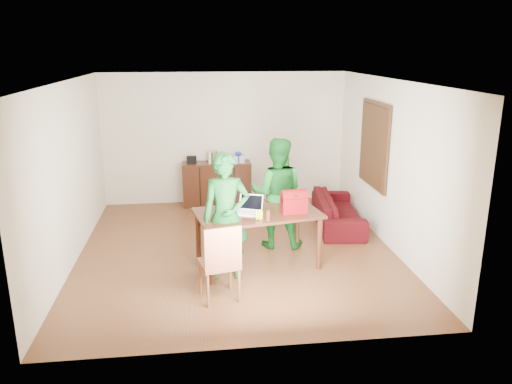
{
  "coord_description": "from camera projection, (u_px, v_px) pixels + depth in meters",
  "views": [
    {
      "loc": [
        -0.61,
        -7.5,
        3.17
      ],
      "look_at": [
        0.27,
        -0.39,
        1.09
      ],
      "focal_mm": 35.0,
      "sensor_mm": 36.0,
      "label": 1
    }
  ],
  "objects": [
    {
      "name": "bottle",
      "position": [
        268.0,
        215.0,
        6.97
      ],
      "size": [
        0.06,
        0.06,
        0.17
      ],
      "primitive_type": "cylinder",
      "rotation": [
        0.0,
        0.0,
        -0.01
      ],
      "color": "#541C13",
      "rests_on": "table"
    },
    {
      "name": "room",
      "position": [
        236.0,
        170.0,
        7.87
      ],
      "size": [
        5.2,
        5.7,
        2.9
      ],
      "color": "#432110",
      "rests_on": "ground"
    },
    {
      "name": "person_near",
      "position": [
        226.0,
        217.0,
        6.94
      ],
      "size": [
        0.67,
        0.44,
        1.81
      ],
      "primitive_type": "imported",
      "rotation": [
        0.0,
        0.0,
        -0.02
      ],
      "color": "#12531C",
      "rests_on": "ground"
    },
    {
      "name": "red_bag",
      "position": [
        294.0,
        204.0,
        7.29
      ],
      "size": [
        0.38,
        0.24,
        0.27
      ],
      "primitive_type": "cube",
      "rotation": [
        0.0,
        0.0,
        0.06
      ],
      "color": "maroon",
      "rests_on": "table"
    },
    {
      "name": "bananas",
      "position": [
        259.0,
        218.0,
        7.0
      ],
      "size": [
        0.15,
        0.11,
        0.05
      ],
      "primitive_type": null,
      "rotation": [
        0.0,
        0.0,
        -0.11
      ],
      "color": "gold",
      "rests_on": "table"
    },
    {
      "name": "person_far",
      "position": [
        277.0,
        193.0,
        8.07
      ],
      "size": [
        1.01,
        0.86,
        1.81
      ],
      "primitive_type": "imported",
      "rotation": [
        0.0,
        0.0,
        2.92
      ],
      "color": "#145D1B",
      "rests_on": "ground"
    },
    {
      "name": "chair",
      "position": [
        220.0,
        277.0,
        6.46
      ],
      "size": [
        0.57,
        0.55,
        1.05
      ],
      "rotation": [
        0.0,
        0.0,
        0.23
      ],
      "color": "brown",
      "rests_on": "ground"
    },
    {
      "name": "laptop",
      "position": [
        248.0,
        211.0,
        7.25
      ],
      "size": [
        0.42,
        0.36,
        0.25
      ],
      "rotation": [
        0.0,
        0.0,
        -0.38
      ],
      "color": "white",
      "rests_on": "table"
    },
    {
      "name": "table",
      "position": [
        258.0,
        219.0,
        7.38
      ],
      "size": [
        1.95,
        1.33,
        0.84
      ],
      "rotation": [
        0.0,
        0.0,
        0.19
      ],
      "color": "black",
      "rests_on": "ground"
    },
    {
      "name": "sofa",
      "position": [
        338.0,
        211.0,
        9.18
      ],
      "size": [
        0.96,
        1.98,
        0.56
      ],
      "primitive_type": "imported",
      "rotation": [
        0.0,
        0.0,
        1.45
      ],
      "color": "#35070D",
      "rests_on": "ground"
    }
  ]
}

